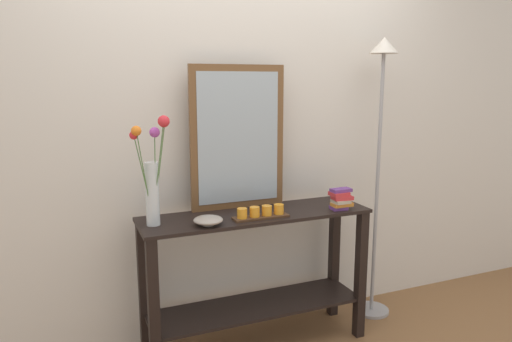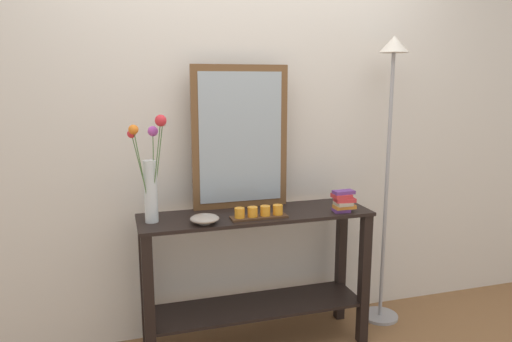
# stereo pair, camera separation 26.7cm
# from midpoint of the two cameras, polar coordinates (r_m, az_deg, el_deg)

# --- Properties ---
(wall_back) EXTENTS (6.40, 0.08, 2.70)m
(wall_back) POSITION_cam_midpoint_polar(r_m,az_deg,el_deg) (2.93, 0.85, 6.35)
(wall_back) COLOR silver
(wall_back) RESTS_ON ground
(console_table) EXTENTS (1.34, 0.38, 0.83)m
(console_table) POSITION_cam_midpoint_polar(r_m,az_deg,el_deg) (2.83, 2.75, -11.32)
(console_table) COLOR black
(console_table) RESTS_ON ground
(mirror_leaning) EXTENTS (0.58, 0.03, 0.84)m
(mirror_leaning) POSITION_cam_midpoint_polar(r_m,az_deg,el_deg) (2.78, 0.85, 4.04)
(mirror_leaning) COLOR brown
(mirror_leaning) RESTS_ON console_table
(tall_vase_left) EXTENTS (0.20, 0.14, 0.58)m
(tall_vase_left) POSITION_cam_midpoint_polar(r_m,az_deg,el_deg) (2.53, -9.71, -0.47)
(tall_vase_left) COLOR silver
(tall_vase_left) RESTS_ON console_table
(candle_tray) EXTENTS (0.32, 0.09, 0.07)m
(candle_tray) POSITION_cam_midpoint_polar(r_m,az_deg,el_deg) (2.63, 3.28, -5.15)
(candle_tray) COLOR #472D1C
(candle_tray) RESTS_ON console_table
(decorative_bowl) EXTENTS (0.16, 0.16, 0.05)m
(decorative_bowl) POSITION_cam_midpoint_polar(r_m,az_deg,el_deg) (2.53, -3.22, -5.81)
(decorative_bowl) COLOR #9E9389
(decorative_bowl) RESTS_ON console_table
(book_stack) EXTENTS (0.13, 0.10, 0.13)m
(book_stack) POSITION_cam_midpoint_polar(r_m,az_deg,el_deg) (2.81, 13.20, -3.59)
(book_stack) COLOR #663884
(book_stack) RESTS_ON console_table
(floor_lamp) EXTENTS (0.24, 0.24, 1.85)m
(floor_lamp) POSITION_cam_midpoint_polar(r_m,az_deg,el_deg) (3.13, 18.20, 4.21)
(floor_lamp) COLOR #9E9EA3
(floor_lamp) RESTS_ON ground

